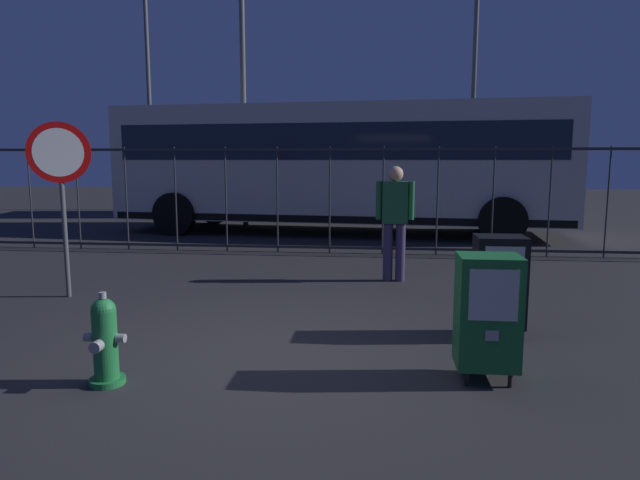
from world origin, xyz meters
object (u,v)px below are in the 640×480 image
at_px(fire_hydrant, 105,341).
at_px(bus_far, 323,161).
at_px(newspaper_box_primary, 488,311).
at_px(stop_sign, 60,173).
at_px(newspaper_box_secondary, 499,281).
at_px(street_light_near_left, 243,77).
at_px(pedestrian, 395,217).
at_px(bus_near, 339,162).
at_px(street_light_near_right, 148,68).
at_px(street_light_far_left, 475,61).

height_order(fire_hydrant, bus_far, bus_far).
bearing_deg(newspaper_box_primary, bus_far, 101.11).
height_order(newspaper_box_primary, stop_sign, stop_sign).
bearing_deg(newspaper_box_secondary, street_light_near_left, 117.97).
bearing_deg(fire_hydrant, bus_far, 88.73).
bearing_deg(pedestrian, bus_far, 101.54).
distance_m(newspaper_box_secondary, bus_far, 12.92).
bearing_deg(stop_sign, bus_far, 79.22).
distance_m(fire_hydrant, pedestrian, 4.75).
bearing_deg(bus_near, street_light_near_left, 164.50).
height_order(fire_hydrant, street_light_near_right, street_light_near_right).
relative_size(stop_sign, bus_far, 0.21).
relative_size(newspaper_box_primary, bus_far, 0.09).
height_order(stop_sign, street_light_far_left, street_light_far_left).
height_order(newspaper_box_secondary, pedestrian, pedestrian).
bearing_deg(street_light_near_right, bus_far, -8.39).
xyz_separation_m(pedestrian, street_light_near_left, (-3.74, 6.35, 2.91)).
distance_m(newspaper_box_primary, bus_far, 13.97).
xyz_separation_m(newspaper_box_primary, pedestrian, (-0.64, 3.68, 0.38)).
xyz_separation_m(fire_hydrant, bus_far, (0.31, 14.07, 1.36)).
relative_size(newspaper_box_secondary, bus_far, 0.09).
height_order(newspaper_box_primary, street_light_near_left, street_light_near_left).
relative_size(newspaper_box_primary, street_light_far_left, 0.12).
bearing_deg(fire_hydrant, newspaper_box_secondary, 25.11).
xyz_separation_m(fire_hydrant, stop_sign, (-1.86, 2.65, 1.25)).
xyz_separation_m(pedestrian, bus_near, (-1.21, 5.38, 0.76)).
distance_m(newspaper_box_primary, street_light_near_left, 11.42).
xyz_separation_m(bus_far, street_light_near_left, (-1.70, -3.64, 2.15)).
bearing_deg(pedestrian, newspaper_box_secondary, -69.06).
bearing_deg(street_light_near_right, stop_sign, -72.24).
bearing_deg(bus_far, newspaper_box_primary, -86.79).
bearing_deg(bus_near, newspaper_box_primary, -73.14).
bearing_deg(stop_sign, fire_hydrant, -54.92).
height_order(bus_near, street_light_near_right, street_light_near_right).
distance_m(street_light_near_left, street_light_near_right, 6.42).
bearing_deg(fire_hydrant, bus_near, 83.13).
height_order(stop_sign, street_light_near_left, street_light_near_left).
bearing_deg(bus_far, street_light_far_left, -14.34).
bearing_deg(fire_hydrant, stop_sign, 125.08).
distance_m(newspaper_box_secondary, bus_near, 8.28).
relative_size(pedestrian, bus_near, 0.16).
xyz_separation_m(newspaper_box_secondary, bus_near, (-2.18, 7.91, 1.14)).
bearing_deg(fire_hydrant, street_light_near_right, 111.21).
relative_size(newspaper_box_secondary, bus_near, 0.10).
relative_size(fire_hydrant, stop_sign, 0.33).
xyz_separation_m(bus_near, street_light_near_left, (-2.53, 0.96, 2.15)).
bearing_deg(street_light_far_left, street_light_near_right, 172.44).
xyz_separation_m(newspaper_box_primary, street_light_far_left, (1.89, 13.15, 4.09)).
distance_m(newspaper_box_primary, pedestrian, 3.75).
distance_m(stop_sign, street_light_near_right, 13.34).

